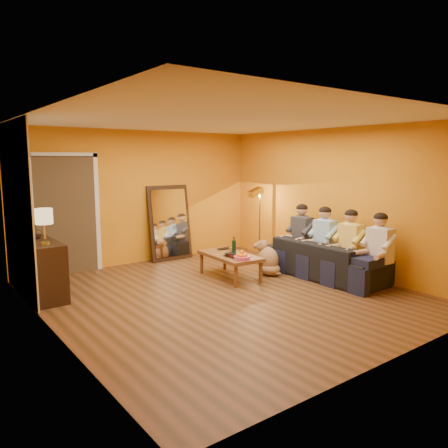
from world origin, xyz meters
TOP-DOWN VIEW (x-y plane):
  - room_shell at (0.00, 0.37)m, footprint 5.00×5.50m
  - white_accent at (-2.48, 1.75)m, footprint 0.02×1.90m
  - doorway_recess at (-1.50, 2.83)m, footprint 1.06×0.30m
  - door_jamb_left at (-2.07, 2.71)m, footprint 0.08×0.06m
  - door_jamb_right at (-0.93, 2.71)m, footprint 0.08×0.06m
  - door_header at (-1.50, 2.71)m, footprint 1.22×0.06m
  - mirror_frame at (0.55, 2.63)m, footprint 0.92×0.27m
  - mirror_glass at (0.55, 2.59)m, footprint 0.78×0.21m
  - sideboard at (-2.24, 1.55)m, footprint 0.44×1.18m
  - table_lamp at (-2.24, 1.25)m, footprint 0.24×0.24m
  - sofa at (2.00, -0.20)m, footprint 2.21×0.86m
  - coffee_table at (0.65, 0.73)m, footprint 0.71×1.26m
  - floor_lamp at (2.10, 1.61)m, footprint 0.32×0.26m
  - dog at (1.33, 0.50)m, footprint 0.53×0.63m
  - person_far_left at (2.13, -1.20)m, footprint 0.70×0.44m
  - person_mid_left at (2.13, -0.65)m, footprint 0.70×0.44m
  - person_mid_right at (2.13, -0.10)m, footprint 0.70×0.44m
  - person_far_right at (2.13, 0.45)m, footprint 0.70×0.44m
  - fruit_bowl at (0.55, 0.28)m, footprint 0.26×0.26m
  - wine_bottle at (0.70, 0.68)m, footprint 0.07×0.07m
  - tumbler at (0.77, 0.85)m, footprint 0.10×0.10m
  - laptop at (0.83, 1.08)m, footprint 0.30×0.20m
  - book_lower at (0.47, 0.53)m, footprint 0.23×0.29m
  - book_mid at (0.48, 0.54)m, footprint 0.20×0.25m
  - book_upper at (0.47, 0.52)m, footprint 0.20×0.23m
  - vase at (-2.24, 1.80)m, footprint 0.20×0.20m
  - flowers at (-2.24, 1.80)m, footprint 0.17×0.17m

SIDE VIEW (x-z plane):
  - coffee_table at x=0.65m, z-range 0.00..0.42m
  - dog at x=1.33m, z-range 0.00..0.64m
  - sofa at x=2.00m, z-range 0.00..0.65m
  - sideboard at x=-2.24m, z-range 0.00..0.85m
  - laptop at x=0.83m, z-range 0.42..0.44m
  - book_lower at x=0.47m, z-range 0.42..0.45m
  - book_mid at x=0.48m, z-range 0.45..0.46m
  - tumbler at x=0.77m, z-range 0.42..0.50m
  - book_upper at x=0.47m, z-range 0.46..0.48m
  - fruit_bowl at x=0.55m, z-range 0.42..0.58m
  - wine_bottle at x=0.70m, z-range 0.42..0.73m
  - person_far_left at x=2.13m, z-range 0.00..1.22m
  - person_mid_left at x=2.13m, z-range 0.00..1.22m
  - person_mid_right at x=2.13m, z-range 0.00..1.22m
  - person_far_right at x=2.13m, z-range 0.00..1.22m
  - floor_lamp at x=2.10m, z-range 0.00..1.44m
  - mirror_frame at x=0.55m, z-range 0.00..1.52m
  - mirror_glass at x=0.55m, z-range 0.09..1.43m
  - vase at x=-2.24m, z-range 0.85..1.06m
  - doorway_recess at x=-1.50m, z-range 0.00..2.10m
  - door_jamb_left at x=-2.07m, z-range -0.05..2.15m
  - door_jamb_right at x=-0.93m, z-range -0.05..2.15m
  - table_lamp at x=-2.24m, z-range 0.85..1.36m
  - flowers at x=-2.24m, z-range 0.97..1.42m
  - room_shell at x=0.00m, z-range 0.00..2.60m
  - white_accent at x=-2.48m, z-range 0.01..2.59m
  - door_header at x=-1.50m, z-range 2.08..2.16m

